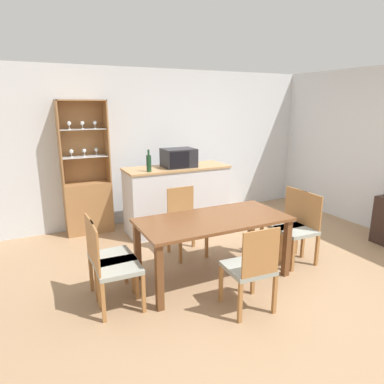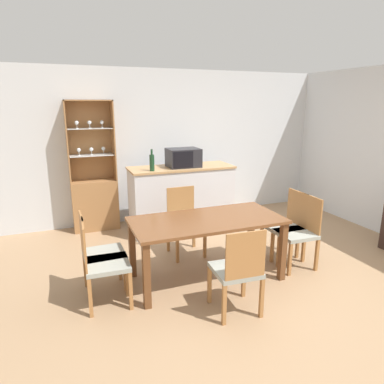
{
  "view_description": "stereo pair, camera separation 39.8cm",
  "coord_description": "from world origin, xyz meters",
  "views": [
    {
      "loc": [
        -2.41,
        -2.92,
        1.99
      ],
      "look_at": [
        -0.43,
        1.08,
        0.83
      ],
      "focal_mm": 32.0,
      "sensor_mm": 36.0,
      "label": 1
    },
    {
      "loc": [
        -2.05,
        -3.08,
        1.99
      ],
      "look_at": [
        -0.43,
        1.08,
        0.83
      ],
      "focal_mm": 32.0,
      "sensor_mm": 36.0,
      "label": 2
    }
  ],
  "objects": [
    {
      "name": "dining_chair_side_right_far",
      "position": [
        0.61,
        0.39,
        0.45
      ],
      "size": [
        0.43,
        0.43,
        0.9
      ],
      "rotation": [
        0.0,
        0.0,
        1.58
      ],
      "color": "#999E93",
      "rests_on": "ground_plane"
    },
    {
      "name": "kitchen_counter",
      "position": [
        -0.3,
        1.91,
        0.52
      ],
      "size": [
        1.64,
        0.62,
        1.03
      ],
      "color": "silver",
      "rests_on": "ground_plane"
    },
    {
      "name": "wall_back",
      "position": [
        0.0,
        2.63,
        1.27
      ],
      "size": [
        6.8,
        0.06,
        2.55
      ],
      "color": "silver",
      "rests_on": "ground_plane"
    },
    {
      "name": "microwave",
      "position": [
        -0.27,
        1.88,
        1.17
      ],
      "size": [
        0.49,
        0.39,
        0.29
      ],
      "color": "#232328",
      "rests_on": "kitchen_counter"
    },
    {
      "name": "dining_chair_head_far",
      "position": [
        -0.57,
        1.0,
        0.45
      ],
      "size": [
        0.43,
        0.43,
        0.9
      ],
      "rotation": [
        0.0,
        0.0,
        3.15
      ],
      "color": "#999E93",
      "rests_on": "ground_plane"
    },
    {
      "name": "ground_plane",
      "position": [
        0.0,
        0.0,
        0.0
      ],
      "size": [
        18.0,
        18.0,
        0.0
      ],
      "primitive_type": "plane",
      "color": "#A37F5B"
    },
    {
      "name": "dining_chair_side_left_near",
      "position": [
        -1.75,
        0.14,
        0.45
      ],
      "size": [
        0.44,
        0.44,
        0.9
      ],
      "rotation": [
        0.0,
        0.0,
        -1.61
      ],
      "color": "#999E93",
      "rests_on": "ground_plane"
    },
    {
      "name": "dining_chair_head_near",
      "position": [
        -0.57,
        -0.48,
        0.45
      ],
      "size": [
        0.45,
        0.45,
        0.9
      ],
      "rotation": [
        0.0,
        0.0,
        -0.06
      ],
      "color": "#999E93",
      "rests_on": "ground_plane"
    },
    {
      "name": "display_cabinet",
      "position": [
        -1.59,
        2.44,
        0.59
      ],
      "size": [
        0.71,
        0.35,
        2.04
      ],
      "color": "#A37042",
      "rests_on": "ground_plane"
    },
    {
      "name": "dining_table",
      "position": [
        -0.57,
        0.26,
        0.63
      ],
      "size": [
        1.71,
        0.82,
        0.73
      ],
      "color": "brown",
      "rests_on": "ground_plane"
    },
    {
      "name": "dining_chair_side_right_near",
      "position": [
        0.61,
        0.14,
        0.45
      ],
      "size": [
        0.44,
        0.44,
        0.9
      ],
      "rotation": [
        0.0,
        0.0,
        1.54
      ],
      "color": "#999E93",
      "rests_on": "ground_plane"
    },
    {
      "name": "dining_chair_side_left_far",
      "position": [
        -1.75,
        0.38,
        0.45
      ],
      "size": [
        0.44,
        0.44,
        0.9
      ],
      "rotation": [
        0.0,
        0.0,
        -1.54
      ],
      "color": "#999E93",
      "rests_on": "ground_plane"
    },
    {
      "name": "wine_bottle",
      "position": [
        -0.81,
        1.73,
        1.16
      ],
      "size": [
        0.07,
        0.07,
        0.32
      ],
      "color": "#193D23",
      "rests_on": "kitchen_counter"
    }
  ]
}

